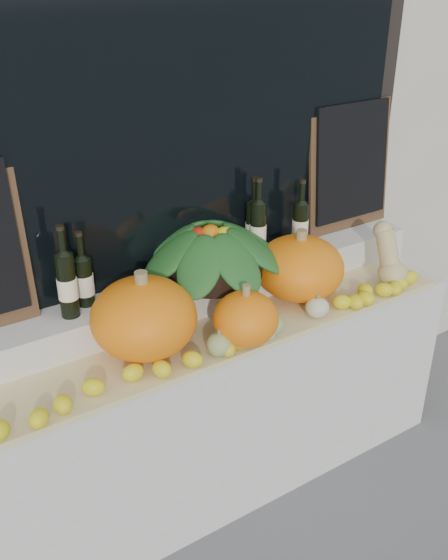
# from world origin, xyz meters

# --- Properties ---
(display_sill) EXTENTS (2.30, 0.55, 0.88)m
(display_sill) POSITION_xyz_m (0.00, 1.52, 0.44)
(display_sill) COLOR silver
(display_sill) RESTS_ON ground
(rear_tier) EXTENTS (2.30, 0.25, 0.16)m
(rear_tier) POSITION_xyz_m (0.00, 1.68, 0.96)
(rear_tier) COLOR silver
(rear_tier) RESTS_ON display_sill
(straw_bedding) EXTENTS (2.10, 0.32, 0.02)m
(straw_bedding) POSITION_xyz_m (0.00, 1.40, 0.89)
(straw_bedding) COLOR tan
(straw_bedding) RESTS_ON display_sill
(pumpkin_left) EXTENTS (0.50, 0.50, 0.30)m
(pumpkin_left) POSITION_xyz_m (-0.36, 1.46, 1.06)
(pumpkin_left) COLOR orange
(pumpkin_left) RESTS_ON straw_bedding
(pumpkin_right) EXTENTS (0.44, 0.44, 0.28)m
(pumpkin_right) POSITION_xyz_m (0.42, 1.49, 1.05)
(pumpkin_right) COLOR orange
(pumpkin_right) RESTS_ON straw_bedding
(pumpkin_center) EXTENTS (0.30, 0.30, 0.22)m
(pumpkin_center) POSITION_xyz_m (0.01, 1.30, 1.01)
(pumpkin_center) COLOR orange
(pumpkin_center) RESTS_ON straw_bedding
(butternut_squash) EXTENTS (0.14, 0.20, 0.29)m
(butternut_squash) POSITION_xyz_m (0.85, 1.36, 1.03)
(butternut_squash) COLOR tan
(butternut_squash) RESTS_ON straw_bedding
(decorative_gourds) EXTENTS (0.60, 0.13, 0.16)m
(decorative_gourds) POSITION_xyz_m (0.06, 1.29, 0.96)
(decorative_gourds) COLOR #32691F
(decorative_gourds) RESTS_ON straw_bedding
(lemon_heap) EXTENTS (2.20, 0.16, 0.06)m
(lemon_heap) POSITION_xyz_m (0.00, 1.29, 0.94)
(lemon_heap) COLOR yellow
(lemon_heap) RESTS_ON straw_bedding
(produce_bowl) EXTENTS (0.69, 0.69, 0.24)m
(produce_bowl) POSITION_xyz_m (0.07, 1.66, 1.15)
(produce_bowl) COLOR black
(produce_bowl) RESTS_ON rear_tier
(wine_bottle_far_left) EXTENTS (0.08, 0.08, 0.37)m
(wine_bottle_far_left) POSITION_xyz_m (-0.57, 1.65, 1.17)
(wine_bottle_far_left) COLOR black
(wine_bottle_far_left) RESTS_ON rear_tier
(wine_bottle_near_left) EXTENTS (0.08, 0.08, 0.31)m
(wine_bottle_near_left) POSITION_xyz_m (-0.49, 1.71, 1.14)
(wine_bottle_near_left) COLOR black
(wine_bottle_near_left) RESTS_ON rear_tier
(wine_bottle_tall) EXTENTS (0.08, 0.08, 0.37)m
(wine_bottle_tall) POSITION_xyz_m (0.33, 1.71, 1.17)
(wine_bottle_tall) COLOR black
(wine_bottle_tall) RESTS_ON rear_tier
(wine_bottle_near_right) EXTENTS (0.08, 0.08, 0.38)m
(wine_bottle_near_right) POSITION_xyz_m (0.33, 1.68, 1.18)
(wine_bottle_near_right) COLOR black
(wine_bottle_near_right) RESTS_ON rear_tier
(wine_bottle_far_right) EXTENTS (0.08, 0.08, 0.33)m
(wine_bottle_far_right) POSITION_xyz_m (0.56, 1.66, 1.16)
(wine_bottle_far_right) COLOR black
(wine_bottle_far_right) RESTS_ON rear_tier
(chalkboard_right) EXTENTS (0.50, 0.08, 0.62)m
(chalkboard_right) POSITION_xyz_m (0.92, 1.74, 1.36)
(chalkboard_right) COLOR #4C331E
(chalkboard_right) RESTS_ON rear_tier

